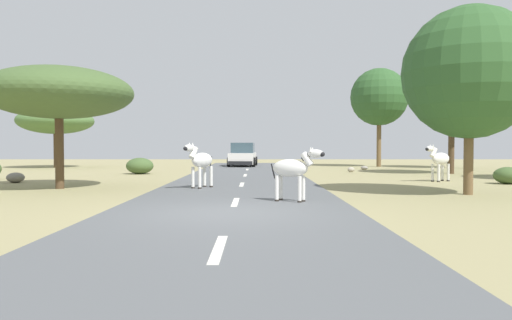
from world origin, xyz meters
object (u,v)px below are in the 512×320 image
(tree_1, at_px, (58,121))
(bush_0, at_px, (142,166))
(rock_3, at_px, (18,177))
(car_0, at_px, (245,155))
(rock_2, at_px, (353,170))
(zebra_2, at_px, (295,169))
(tree_0, at_px, (382,97))
(tree_4, at_px, (61,93))
(tree_6, at_px, (472,92))
(tree_5, at_px, (472,73))
(zebra_1, at_px, (442,159))
(bush_1, at_px, (511,176))
(tree_2, at_px, (454,99))
(rock_1, at_px, (367,168))
(zebra_0, at_px, (203,161))

(tree_1, xyz_separation_m, bush_0, (7.85, -7.81, -2.88))
(rock_3, bearing_deg, car_0, 59.54)
(rock_2, bearing_deg, bush_0, -170.51)
(zebra_2, height_order, tree_0, tree_0)
(tree_4, distance_m, bush_0, 9.82)
(tree_4, height_order, tree_6, tree_6)
(tree_5, xyz_separation_m, tree_6, (7.85, 18.17, 1.33))
(zebra_1, height_order, tree_4, tree_4)
(tree_1, bearing_deg, bush_1, -31.07)
(tree_4, height_order, bush_0, tree_4)
(zebra_2, height_order, tree_2, tree_2)
(rock_1, bearing_deg, tree_6, 13.34)
(zebra_1, xyz_separation_m, bush_0, (-14.54, 5.69, -0.53))
(tree_1, xyz_separation_m, tree_5, (21.18, -19.27, 0.58))
(tree_2, relative_size, rock_1, 10.22)
(car_0, distance_m, tree_0, 11.06)
(car_0, distance_m, rock_3, 18.35)
(car_0, bearing_deg, rock_3, 62.75)
(bush_0, bearing_deg, car_0, 59.92)
(tree_2, bearing_deg, rock_3, -162.70)
(rock_2, xyz_separation_m, rock_3, (-15.97, -8.37, 0.07))
(zebra_0, bearing_deg, tree_6, -107.84)
(tree_5, distance_m, rock_1, 16.81)
(tree_0, height_order, rock_2, tree_0)
(zebra_0, relative_size, bush_1, 1.40)
(tree_0, xyz_separation_m, bush_1, (1.21, -16.49, -4.84))
(rock_1, relative_size, rock_2, 1.18)
(zebra_1, bearing_deg, rock_2, -19.58)
(zebra_1, xyz_separation_m, zebra_2, (-7.06, -8.16, -0.04))
(bush_0, bearing_deg, tree_2, 0.92)
(tree_6, distance_m, rock_2, 11.37)
(tree_4, bearing_deg, bush_1, 7.18)
(rock_1, xyz_separation_m, rock_2, (-1.43, -2.88, 0.02))
(rock_1, bearing_deg, zebra_0, -122.21)
(bush_0, bearing_deg, tree_6, 17.59)
(car_0, bearing_deg, tree_0, -177.13)
(tree_0, height_order, rock_1, tree_0)
(tree_0, bearing_deg, zebra_2, -109.36)
(bush_0, height_order, rock_2, bush_0)
(tree_1, relative_size, tree_5, 0.88)
(rock_1, bearing_deg, tree_0, 65.26)
(bush_0, bearing_deg, zebra_2, -61.61)
(tree_1, distance_m, tree_5, 28.64)
(tree_5, bearing_deg, car_0, 110.54)
(zebra_0, xyz_separation_m, zebra_1, (10.07, 3.87, -0.05))
(tree_0, bearing_deg, bush_1, -85.82)
(tree_6, xyz_separation_m, rock_2, (-9.01, -4.68, -5.10))
(zebra_2, relative_size, tree_4, 0.28)
(rock_1, bearing_deg, zebra_1, -84.86)
(tree_4, bearing_deg, rock_3, 136.10)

